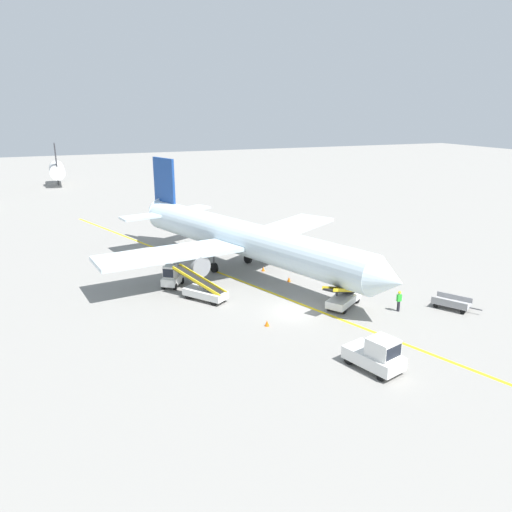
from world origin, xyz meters
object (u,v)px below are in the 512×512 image
(belt_loader_aft_hold, at_px, (343,298))
(ground_crew_marshaller, at_px, (399,300))
(baggage_cart_loaded, at_px, (452,303))
(safety_cone_nose_left, at_px, (263,269))
(baggage_tug_by_cargo_door, at_px, (358,272))
(belt_loader_forward_hold, at_px, (204,291))
(baggage_tug_near_wing, at_px, (172,277))
(airliner, at_px, (241,238))
(safety_cone_nose_right, at_px, (267,323))
(pushback_tug, at_px, (376,355))
(safety_cone_wingtip_left, at_px, (289,279))

(belt_loader_aft_hold, bearing_deg, ground_crew_marshaller, -33.79)
(baggage_cart_loaded, relative_size, safety_cone_nose_left, 8.26)
(ground_crew_marshaller, bearing_deg, baggage_tug_by_cargo_door, 83.13)
(baggage_cart_loaded, bearing_deg, belt_loader_forward_hold, 152.25)
(baggage_tug_near_wing, height_order, baggage_tug_by_cargo_door, same)
(belt_loader_aft_hold, distance_m, safety_cone_nose_left, 11.22)
(airliner, relative_size, safety_cone_nose_right, 77.76)
(ground_crew_marshaller, relative_size, safety_cone_nose_left, 3.86)
(belt_loader_forward_hold, height_order, safety_cone_nose_right, belt_loader_forward_hold)
(baggage_tug_by_cargo_door, distance_m, safety_cone_nose_left, 9.31)
(baggage_cart_loaded, bearing_deg, safety_cone_nose_right, 170.38)
(airliner, bearing_deg, pushback_tug, -87.53)
(baggage_tug_near_wing, bearing_deg, baggage_tug_by_cargo_door, -17.91)
(safety_cone_nose_right, bearing_deg, baggage_tug_near_wing, 112.68)
(pushback_tug, distance_m, safety_cone_nose_right, 9.18)
(safety_cone_wingtip_left, bearing_deg, pushback_tug, -97.32)
(pushback_tug, distance_m, baggage_tug_near_wing, 20.99)
(baggage_tug_near_wing, distance_m, belt_loader_forward_hold, 4.46)
(safety_cone_wingtip_left, bearing_deg, airliner, 123.45)
(baggage_tug_near_wing, bearing_deg, belt_loader_forward_hold, -66.49)
(airliner, distance_m, safety_cone_wingtip_left, 6.39)
(airliner, distance_m, baggage_tug_by_cargo_door, 11.65)
(baggage_tug_near_wing, relative_size, belt_loader_aft_hold, 0.56)
(baggage_cart_loaded, bearing_deg, safety_cone_nose_left, 125.19)
(belt_loader_aft_hold, height_order, safety_cone_wingtip_left, belt_loader_aft_hold)
(safety_cone_wingtip_left, bearing_deg, belt_loader_forward_hold, -170.85)
(baggage_cart_loaded, bearing_deg, airliner, 128.65)
(airliner, bearing_deg, baggage_tug_near_wing, -165.41)
(baggage_tug_by_cargo_door, relative_size, belt_loader_aft_hold, 0.54)
(baggage_tug_near_wing, relative_size, baggage_tug_by_cargo_door, 1.04)
(baggage_tug_by_cargo_door, xyz_separation_m, belt_loader_aft_hold, (-4.46, -4.66, -0.15))
(baggage_tug_near_wing, distance_m, baggage_tug_by_cargo_door, 17.02)
(safety_cone_nose_left, bearing_deg, baggage_tug_by_cargo_door, -42.73)
(belt_loader_aft_hold, relative_size, ground_crew_marshaller, 2.85)
(safety_cone_nose_left, bearing_deg, ground_crew_marshaller, -65.97)
(ground_crew_marshaller, height_order, safety_cone_nose_left, ground_crew_marshaller)
(airliner, height_order, belt_loader_forward_hold, airliner)
(baggage_tug_by_cargo_door, xyz_separation_m, safety_cone_wingtip_left, (-5.82, 2.53, -0.71))
(baggage_tug_near_wing, relative_size, safety_cone_nose_left, 6.16)
(pushback_tug, bearing_deg, safety_cone_nose_left, 86.81)
(airliner, xyz_separation_m, belt_loader_forward_hold, (-5.55, -6.00, -2.64))
(baggage_cart_loaded, relative_size, ground_crew_marshaller, 2.14)
(safety_cone_nose_right, bearing_deg, baggage_cart_loaded, -9.62)
(belt_loader_aft_hold, relative_size, baggage_cart_loaded, 1.34)
(pushback_tug, height_order, safety_cone_wingtip_left, pushback_tug)
(belt_loader_aft_hold, bearing_deg, safety_cone_wingtip_left, 100.67)
(safety_cone_nose_left, bearing_deg, belt_loader_forward_hold, -145.84)
(ground_crew_marshaller, bearing_deg, airliner, 119.41)
(airliner, height_order, pushback_tug, airliner)
(belt_loader_forward_hold, relative_size, safety_cone_nose_right, 10.88)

